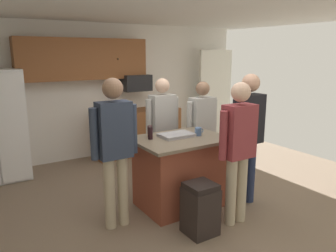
{
  "coord_description": "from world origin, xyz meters",
  "views": [
    {
      "loc": [
        -2.37,
        -3.41,
        2.04
      ],
      "look_at": [
        -0.01,
        0.32,
        1.05
      ],
      "focal_mm": 34.97,
      "sensor_mm": 36.0,
      "label": 1
    }
  ],
  "objects_px": {
    "serving_tray": "(176,135)",
    "person_host_foreground": "(202,126)",
    "person_guest_by_door": "(248,130)",
    "trash_bin": "(200,209)",
    "glass_stout_tall": "(150,133)",
    "glass_short_whisky": "(150,131)",
    "person_guest_left": "(115,143)",
    "mug_blue_stoneware": "(198,132)",
    "person_guest_right": "(162,124)",
    "microwave_over_range": "(136,83)",
    "person_elder_center": "(238,144)",
    "kitchen_island": "(180,171)"
  },
  "relations": [
    {
      "from": "serving_tray",
      "to": "person_host_foreground",
      "type": "bearing_deg",
      "value": 28.72
    },
    {
      "from": "person_guest_by_door",
      "to": "trash_bin",
      "type": "bearing_deg",
      "value": 44.73
    },
    {
      "from": "glass_stout_tall",
      "to": "glass_short_whisky",
      "type": "relative_size",
      "value": 1.07
    },
    {
      "from": "trash_bin",
      "to": "serving_tray",
      "type": "bearing_deg",
      "value": 75.56
    },
    {
      "from": "person_guest_left",
      "to": "mug_blue_stoneware",
      "type": "xyz_separation_m",
      "value": [
        1.22,
        0.03,
        -0.03
      ]
    },
    {
      "from": "person_guest_by_door",
      "to": "person_guest_right",
      "type": "height_order",
      "value": "person_guest_by_door"
    },
    {
      "from": "microwave_over_range",
      "to": "person_guest_by_door",
      "type": "distance_m",
      "value": 2.95
    },
    {
      "from": "person_elder_center",
      "to": "mug_blue_stoneware",
      "type": "height_order",
      "value": "person_elder_center"
    },
    {
      "from": "person_guest_by_door",
      "to": "glass_short_whisky",
      "type": "xyz_separation_m",
      "value": [
        -1.11,
        0.69,
        -0.01
      ]
    },
    {
      "from": "kitchen_island",
      "to": "glass_stout_tall",
      "type": "height_order",
      "value": "glass_stout_tall"
    },
    {
      "from": "serving_tray",
      "to": "glass_short_whisky",
      "type": "bearing_deg",
      "value": 149.96
    },
    {
      "from": "microwave_over_range",
      "to": "glass_stout_tall",
      "type": "height_order",
      "value": "microwave_over_range"
    },
    {
      "from": "kitchen_island",
      "to": "glass_short_whisky",
      "type": "distance_m",
      "value": 0.68
    },
    {
      "from": "person_elder_center",
      "to": "glass_stout_tall",
      "type": "xyz_separation_m",
      "value": [
        -0.67,
        0.9,
        0.03
      ]
    },
    {
      "from": "microwave_over_range",
      "to": "kitchen_island",
      "type": "bearing_deg",
      "value": -103.85
    },
    {
      "from": "trash_bin",
      "to": "person_guest_left",
      "type": "bearing_deg",
      "value": 137.6
    },
    {
      "from": "kitchen_island",
      "to": "serving_tray",
      "type": "xyz_separation_m",
      "value": [
        -0.01,
        0.08,
        0.49
      ]
    },
    {
      "from": "person_guest_left",
      "to": "trash_bin",
      "type": "xyz_separation_m",
      "value": [
        0.73,
        -0.67,
        -0.73
      ]
    },
    {
      "from": "kitchen_island",
      "to": "glass_stout_tall",
      "type": "distance_m",
      "value": 0.68
    },
    {
      "from": "mug_blue_stoneware",
      "to": "trash_bin",
      "type": "height_order",
      "value": "mug_blue_stoneware"
    },
    {
      "from": "person_host_foreground",
      "to": "mug_blue_stoneware",
      "type": "bearing_deg",
      "value": 14.51
    },
    {
      "from": "person_host_foreground",
      "to": "mug_blue_stoneware",
      "type": "distance_m",
      "value": 0.7
    },
    {
      "from": "trash_bin",
      "to": "person_host_foreground",
      "type": "bearing_deg",
      "value": 51.76
    },
    {
      "from": "person_guest_by_door",
      "to": "glass_stout_tall",
      "type": "bearing_deg",
      "value": 1.91
    },
    {
      "from": "mug_blue_stoneware",
      "to": "serving_tray",
      "type": "relative_size",
      "value": 0.3
    },
    {
      "from": "person_host_foreground",
      "to": "glass_stout_tall",
      "type": "relative_size",
      "value": 9.83
    },
    {
      "from": "person_host_foreground",
      "to": "person_guest_right",
      "type": "distance_m",
      "value": 0.62
    },
    {
      "from": "glass_stout_tall",
      "to": "person_guest_right",
      "type": "bearing_deg",
      "value": 47.93
    },
    {
      "from": "microwave_over_range",
      "to": "kitchen_island",
      "type": "height_order",
      "value": "microwave_over_range"
    },
    {
      "from": "trash_bin",
      "to": "mug_blue_stoneware",
      "type": "bearing_deg",
      "value": 54.93
    },
    {
      "from": "person_host_foreground",
      "to": "person_elder_center",
      "type": "bearing_deg",
      "value": 37.23
    },
    {
      "from": "serving_tray",
      "to": "trash_bin",
      "type": "distance_m",
      "value": 1.07
    },
    {
      "from": "trash_bin",
      "to": "glass_short_whisky",
      "type": "bearing_deg",
      "value": 95.68
    },
    {
      "from": "person_elder_center",
      "to": "person_guest_by_door",
      "type": "bearing_deg",
      "value": -79.11
    },
    {
      "from": "microwave_over_range",
      "to": "glass_stout_tall",
      "type": "relative_size",
      "value": 3.41
    },
    {
      "from": "person_elder_center",
      "to": "glass_short_whisky",
      "type": "distance_m",
      "value": 1.18
    },
    {
      "from": "microwave_over_range",
      "to": "mug_blue_stoneware",
      "type": "xyz_separation_m",
      "value": [
        -0.34,
        -2.51,
        -0.45
      ]
    },
    {
      "from": "person_guest_left",
      "to": "glass_stout_tall",
      "type": "distance_m",
      "value": 0.62
    },
    {
      "from": "microwave_over_range",
      "to": "person_guest_by_door",
      "type": "relative_size",
      "value": 0.31
    },
    {
      "from": "person_guest_right",
      "to": "serving_tray",
      "type": "distance_m",
      "value": 0.73
    },
    {
      "from": "person_guest_right",
      "to": "mug_blue_stoneware",
      "type": "height_order",
      "value": "person_guest_right"
    },
    {
      "from": "microwave_over_range",
      "to": "person_guest_right",
      "type": "distance_m",
      "value": 1.82
    },
    {
      "from": "kitchen_island",
      "to": "person_elder_center",
      "type": "relative_size",
      "value": 0.7
    },
    {
      "from": "person_elder_center",
      "to": "glass_short_whisky",
      "type": "xyz_separation_m",
      "value": [
        -0.62,
        1.01,
        0.03
      ]
    },
    {
      "from": "glass_stout_tall",
      "to": "trash_bin",
      "type": "bearing_deg",
      "value": -80.16
    },
    {
      "from": "person_guest_left",
      "to": "mug_blue_stoneware",
      "type": "bearing_deg",
      "value": -2.06
    },
    {
      "from": "kitchen_island",
      "to": "trash_bin",
      "type": "relative_size",
      "value": 1.97
    },
    {
      "from": "kitchen_island",
      "to": "glass_short_whisky",
      "type": "height_order",
      "value": "glass_short_whisky"
    },
    {
      "from": "person_guest_left",
      "to": "glass_short_whisky",
      "type": "bearing_deg",
      "value": 22.76
    },
    {
      "from": "kitchen_island",
      "to": "microwave_over_range",
      "type": "bearing_deg",
      "value": 76.15
    }
  ]
}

